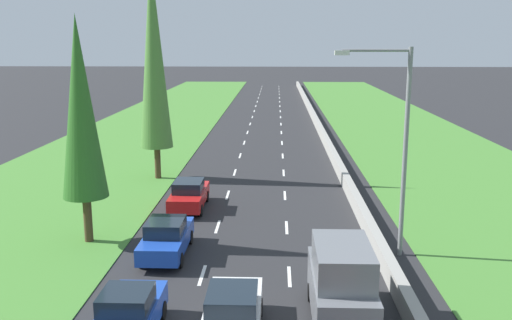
{
  "coord_description": "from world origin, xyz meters",
  "views": [
    {
      "loc": [
        1.16,
        0.09,
        9.21
      ],
      "look_at": [
        -0.15,
        36.9,
        1.38
      ],
      "focal_mm": 39.24,
      "sensor_mm": 36.0,
      "label": 1
    }
  ],
  "objects_px": {
    "blue_sedan_left_lane": "(166,238)",
    "street_light_mast": "(398,138)",
    "white_sedan_centre_lane": "(233,314)",
    "blue_hatchback_left_lane": "(129,314)",
    "poplar_tree_second": "(81,109)",
    "red_sedan_left_lane": "(189,195)",
    "grey_van_right_lane": "(341,284)",
    "poplar_tree_third": "(154,53)"
  },
  "relations": [
    {
      "from": "white_sedan_centre_lane",
      "to": "poplar_tree_second",
      "type": "height_order",
      "value": "poplar_tree_second"
    },
    {
      "from": "red_sedan_left_lane",
      "to": "grey_van_right_lane",
      "type": "distance_m",
      "value": 14.6
    },
    {
      "from": "grey_van_right_lane",
      "to": "street_light_mast",
      "type": "relative_size",
      "value": 0.54
    },
    {
      "from": "blue_hatchback_left_lane",
      "to": "street_light_mast",
      "type": "relative_size",
      "value": 0.43
    },
    {
      "from": "blue_sedan_left_lane",
      "to": "street_light_mast",
      "type": "distance_m",
      "value": 10.84
    },
    {
      "from": "poplar_tree_second",
      "to": "poplar_tree_third",
      "type": "bearing_deg",
      "value": 86.86
    },
    {
      "from": "blue_sedan_left_lane",
      "to": "poplar_tree_third",
      "type": "bearing_deg",
      "value": 103.28
    },
    {
      "from": "grey_van_right_lane",
      "to": "blue_hatchback_left_lane",
      "type": "bearing_deg",
      "value": -169.49
    },
    {
      "from": "white_sedan_centre_lane",
      "to": "grey_van_right_lane",
      "type": "bearing_deg",
      "value": 16.91
    },
    {
      "from": "white_sedan_centre_lane",
      "to": "poplar_tree_second",
      "type": "distance_m",
      "value": 12.46
    },
    {
      "from": "white_sedan_centre_lane",
      "to": "red_sedan_left_lane",
      "type": "height_order",
      "value": "same"
    },
    {
      "from": "poplar_tree_third",
      "to": "street_light_mast",
      "type": "distance_m",
      "value": 19.17
    },
    {
      "from": "poplar_tree_second",
      "to": "poplar_tree_third",
      "type": "relative_size",
      "value": 0.7
    },
    {
      "from": "white_sedan_centre_lane",
      "to": "red_sedan_left_lane",
      "type": "xyz_separation_m",
      "value": [
        -3.51,
        13.86,
        0.0
      ]
    },
    {
      "from": "red_sedan_left_lane",
      "to": "grey_van_right_lane",
      "type": "xyz_separation_m",
      "value": [
        7.01,
        -12.79,
        0.59
      ]
    },
    {
      "from": "red_sedan_left_lane",
      "to": "blue_sedan_left_lane",
      "type": "bearing_deg",
      "value": -89.34
    },
    {
      "from": "poplar_tree_third",
      "to": "grey_van_right_lane",
      "type": "bearing_deg",
      "value": -62.62
    },
    {
      "from": "grey_van_right_lane",
      "to": "red_sedan_left_lane",
      "type": "bearing_deg",
      "value": 118.74
    },
    {
      "from": "blue_sedan_left_lane",
      "to": "grey_van_right_lane",
      "type": "relative_size",
      "value": 0.92
    },
    {
      "from": "red_sedan_left_lane",
      "to": "street_light_mast",
      "type": "relative_size",
      "value": 0.5
    },
    {
      "from": "blue_sedan_left_lane",
      "to": "blue_hatchback_left_lane",
      "type": "bearing_deg",
      "value": -88.48
    },
    {
      "from": "blue_hatchback_left_lane",
      "to": "blue_sedan_left_lane",
      "type": "relative_size",
      "value": 0.87
    },
    {
      "from": "blue_hatchback_left_lane",
      "to": "poplar_tree_second",
      "type": "distance_m",
      "value": 10.98
    },
    {
      "from": "white_sedan_centre_lane",
      "to": "blue_hatchback_left_lane",
      "type": "height_order",
      "value": "blue_hatchback_left_lane"
    },
    {
      "from": "street_light_mast",
      "to": "red_sedan_left_lane",
      "type": "bearing_deg",
      "value": 146.54
    },
    {
      "from": "blue_hatchback_left_lane",
      "to": "grey_van_right_lane",
      "type": "relative_size",
      "value": 0.8
    },
    {
      "from": "blue_sedan_left_lane",
      "to": "grey_van_right_lane",
      "type": "bearing_deg",
      "value": -39.92
    },
    {
      "from": "grey_van_right_lane",
      "to": "poplar_tree_third",
      "type": "xyz_separation_m",
      "value": [
        -10.22,
        19.74,
        7.06
      ]
    },
    {
      "from": "red_sedan_left_lane",
      "to": "blue_hatchback_left_lane",
      "type": "bearing_deg",
      "value": -88.91
    },
    {
      "from": "red_sedan_left_lane",
      "to": "white_sedan_centre_lane",
      "type": "bearing_deg",
      "value": -75.79
    },
    {
      "from": "white_sedan_centre_lane",
      "to": "blue_hatchback_left_lane",
      "type": "bearing_deg",
      "value": -176.72
    },
    {
      "from": "blue_hatchback_left_lane",
      "to": "street_light_mast",
      "type": "bearing_deg",
      "value": 37.51
    },
    {
      "from": "blue_hatchback_left_lane",
      "to": "white_sedan_centre_lane",
      "type": "bearing_deg",
      "value": 3.28
    },
    {
      "from": "white_sedan_centre_lane",
      "to": "blue_sedan_left_lane",
      "type": "xyz_separation_m",
      "value": [
        -3.43,
        6.86,
        0.0
      ]
    },
    {
      "from": "poplar_tree_second",
      "to": "red_sedan_left_lane",
      "type": "bearing_deg",
      "value": 54.46
    },
    {
      "from": "poplar_tree_second",
      "to": "white_sedan_centre_lane",
      "type": "bearing_deg",
      "value": -48.65
    },
    {
      "from": "poplar_tree_second",
      "to": "street_light_mast",
      "type": "bearing_deg",
      "value": -4.72
    },
    {
      "from": "blue_hatchback_left_lane",
      "to": "street_light_mast",
      "type": "distance_m",
      "value": 13.0
    },
    {
      "from": "red_sedan_left_lane",
      "to": "street_light_mast",
      "type": "bearing_deg",
      "value": -33.46
    },
    {
      "from": "white_sedan_centre_lane",
      "to": "poplar_tree_third",
      "type": "distance_m",
      "value": 23.16
    },
    {
      "from": "grey_van_right_lane",
      "to": "street_light_mast",
      "type": "xyz_separation_m",
      "value": [
        2.96,
        6.2,
        3.83
      ]
    },
    {
      "from": "white_sedan_centre_lane",
      "to": "blue_sedan_left_lane",
      "type": "relative_size",
      "value": 1.0
    }
  ]
}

